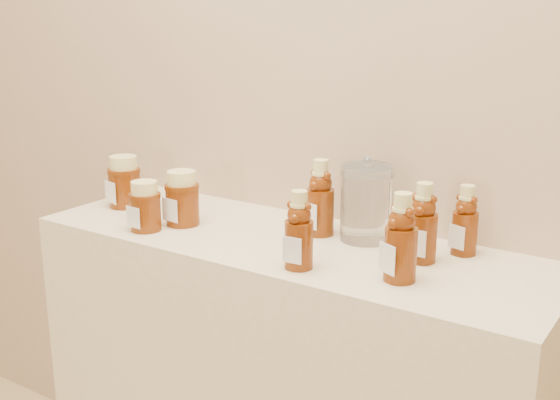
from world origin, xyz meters
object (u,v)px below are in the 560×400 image
Objects in this scene: glass_canister at (366,200)px; bear_bottle_back_left at (320,193)px; bear_bottle_front_left at (299,225)px; honey_jar_left at (124,182)px.

bear_bottle_back_left is at bearing -167.39° from glass_canister.
bear_bottle_front_left is 0.98× the size of glass_canister.
glass_canister is (0.03, 0.23, 0.00)m from bear_bottle_front_left.
glass_canister reaches higher than bear_bottle_front_left.
bear_bottle_front_left reaches higher than honey_jar_left.
glass_canister is (0.10, 0.02, -0.01)m from bear_bottle_back_left.
bear_bottle_front_left is at bearing 2.55° from honey_jar_left.
bear_bottle_front_left is 1.34× the size of honey_jar_left.
honey_jar_left is (-0.54, -0.08, -0.03)m from bear_bottle_back_left.
honey_jar_left is (-0.61, 0.12, -0.02)m from bear_bottle_front_left.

